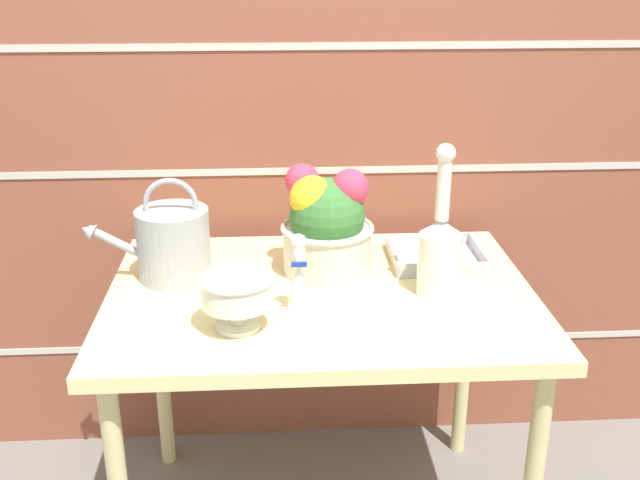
# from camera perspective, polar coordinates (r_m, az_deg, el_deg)

# --- Properties ---
(brick_wall) EXTENTS (3.60, 0.08, 2.20)m
(brick_wall) POSITION_cam_1_polar(r_m,az_deg,el_deg) (2.22, -0.71, 10.06)
(brick_wall) COLOR brown
(brick_wall) RESTS_ON ground_plane
(patio_table) EXTENTS (1.06, 0.76, 0.74)m
(patio_table) POSITION_cam_1_polar(r_m,az_deg,el_deg) (1.90, 0.07, -5.93)
(patio_table) COLOR beige
(patio_table) RESTS_ON ground_plane
(watering_can) EXTENTS (0.33, 0.19, 0.27)m
(watering_can) POSITION_cam_1_polar(r_m,az_deg,el_deg) (1.94, -11.21, -0.19)
(watering_can) COLOR #9EA3A8
(watering_can) RESTS_ON patio_table
(crystal_pedestal_bowl) EXTENTS (0.17, 0.17, 0.13)m
(crystal_pedestal_bowl) POSITION_cam_1_polar(r_m,az_deg,el_deg) (1.66, -6.39, -4.02)
(crystal_pedestal_bowl) COLOR silver
(crystal_pedestal_bowl) RESTS_ON patio_table
(flower_planter) EXTENTS (0.24, 0.24, 0.29)m
(flower_planter) POSITION_cam_1_polar(r_m,az_deg,el_deg) (1.93, 0.48, 1.20)
(flower_planter) COLOR beige
(flower_planter) RESTS_ON patio_table
(glass_decanter) EXTENTS (0.10, 0.10, 0.38)m
(glass_decanter) POSITION_cam_1_polar(r_m,az_deg,el_deg) (1.83, 9.12, -0.62)
(glass_decanter) COLOR silver
(glass_decanter) RESTS_ON patio_table
(figurine_vase) EXTENTS (0.06, 0.06, 0.20)m
(figurine_vase) POSITION_cam_1_polar(r_m,az_deg,el_deg) (1.73, -1.61, -3.16)
(figurine_vase) COLOR white
(figurine_vase) RESTS_ON patio_table
(wire_tray) EXTENTS (0.25, 0.22, 0.04)m
(wire_tray) POSITION_cam_1_polar(r_m,az_deg,el_deg) (2.06, 8.80, -1.34)
(wire_tray) COLOR #B7B7BC
(wire_tray) RESTS_ON patio_table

